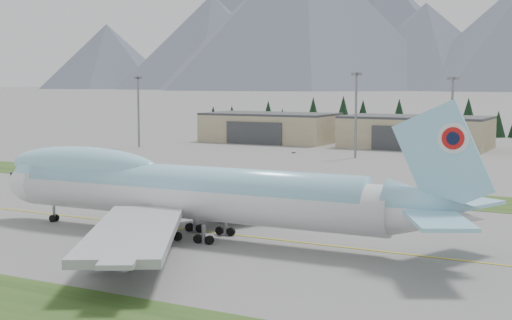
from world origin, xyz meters
The scene contains 10 objects.
ground centered at (0.00, 0.00, 0.00)m, with size 7000.00×7000.00×0.00m, color slate.
grass_strip_near centered at (0.00, -38.00, 0.00)m, with size 400.00×14.00×0.08m, color #284719.
grass_strip_far centered at (0.00, 45.00, 0.00)m, with size 400.00×18.00×0.08m, color #284719.
taxiway_line_main centered at (0.00, 0.00, 0.00)m, with size 400.00×0.40×0.02m, color gold.
boeing_747_freighter centered at (-6.11, -3.90, 6.57)m, with size 75.17×65.35×19.93m.
hangar_left centered at (-70.00, 149.90, 5.39)m, with size 48.00×26.60×10.80m.
hangar_center centered at (-15.00, 149.90, 5.39)m, with size 48.00×26.60×10.80m.
floodlight_masts centered at (-22.54, 110.01, 16.51)m, with size 130.96×6.16×24.84m.
service_vehicle_a centered at (-44.14, 114.94, 0.00)m, with size 1.22×3.02×1.03m, color white.
conifer_belt centered at (0.32, 213.00, 7.00)m, with size 273.82×16.59×16.42m.
Camera 1 is at (48.83, -87.74, 21.73)m, focal length 50.00 mm.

